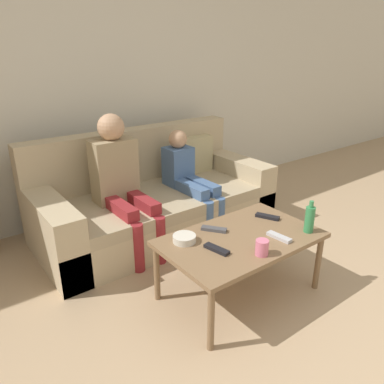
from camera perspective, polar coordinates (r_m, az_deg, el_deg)
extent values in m
cube|color=beige|center=(3.73, -12.56, 16.50)|extent=(12.00, 0.06, 2.60)
cube|color=tan|center=(3.41, -5.35, -3.76)|extent=(2.07, 0.96, 0.29)
cube|color=tan|center=(3.26, -4.63, -1.24)|extent=(1.63, 0.78, 0.10)
cube|color=tan|center=(3.56, -8.95, 5.60)|extent=(2.07, 0.18, 0.49)
cube|color=tan|center=(3.03, -20.55, -5.81)|extent=(0.22, 0.96, 0.55)
cube|color=tan|center=(3.88, 6.28, 1.49)|extent=(0.22, 0.96, 0.55)
cube|color=tan|center=(3.78, 0.49, 5.73)|extent=(0.36, 0.12, 0.36)
cylinder|color=brown|center=(2.15, 2.90, -18.84)|extent=(0.04, 0.04, 0.41)
cylinder|color=brown|center=(2.75, 18.65, -10.17)|extent=(0.04, 0.04, 0.41)
cylinder|color=brown|center=(2.52, -5.39, -12.17)|extent=(0.04, 0.04, 0.41)
cylinder|color=brown|center=(3.05, 10.11, -6.05)|extent=(0.04, 0.04, 0.41)
cube|color=brown|center=(2.47, 7.44, -7.12)|extent=(1.03, 0.64, 0.03)
cylinder|color=maroon|center=(2.83, -8.23, -8.42)|extent=(0.09, 0.09, 0.39)
cylinder|color=maroon|center=(2.92, -4.90, -7.32)|extent=(0.09, 0.09, 0.39)
cube|color=maroon|center=(2.92, -10.91, -2.35)|extent=(0.10, 0.43, 0.09)
cube|color=maroon|center=(3.01, -7.64, -1.46)|extent=(0.10, 0.43, 0.09)
cube|color=#9E8966|center=(3.10, -11.75, 3.22)|extent=(0.35, 0.20, 0.52)
sphere|color=tan|center=(3.01, -12.27, 9.61)|extent=(0.21, 0.21, 0.21)
cylinder|color=#476693|center=(3.17, 2.46, -4.75)|extent=(0.09, 0.09, 0.39)
cylinder|color=#476693|center=(3.25, 4.20, -4.12)|extent=(0.09, 0.09, 0.39)
cube|color=#476693|center=(3.25, -0.34, 0.55)|extent=(0.11, 0.43, 0.09)
cube|color=#476693|center=(3.33, 1.41, 1.05)|extent=(0.11, 0.43, 0.09)
cube|color=#476693|center=(3.44, -2.12, 4.01)|extent=(0.24, 0.21, 0.35)
sphere|color=tan|center=(3.37, -2.18, 8.06)|extent=(0.17, 0.17, 0.17)
cylinder|color=pink|center=(2.27, 10.61, -8.32)|extent=(0.08, 0.08, 0.10)
cube|color=black|center=(2.29, 3.77, -8.68)|extent=(0.08, 0.18, 0.02)
cube|color=#47474C|center=(2.52, 3.36, -5.67)|extent=(0.14, 0.17, 0.02)
cube|color=black|center=(2.74, 11.42, -3.70)|extent=(0.12, 0.17, 0.02)
cube|color=#B7B7BC|center=(2.48, 13.13, -6.69)|extent=(0.06, 0.17, 0.02)
cylinder|color=beige|center=(2.38, -1.17, -7.10)|extent=(0.15, 0.15, 0.05)
cylinder|color=#33844C|center=(2.59, 17.47, -4.04)|extent=(0.06, 0.06, 0.18)
cylinder|color=#33844C|center=(2.54, 17.75, -1.78)|extent=(0.03, 0.03, 0.04)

